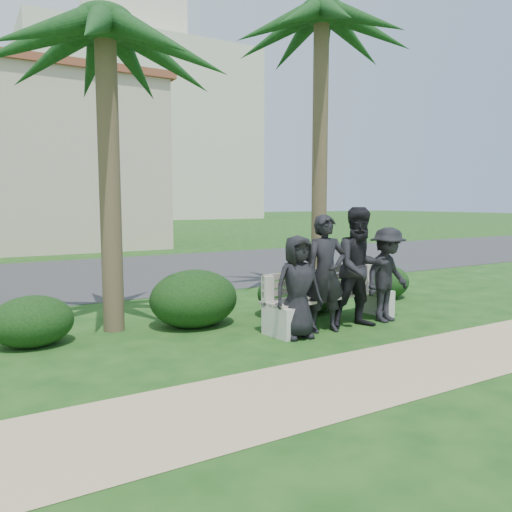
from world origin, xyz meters
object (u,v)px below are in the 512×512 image
at_px(man_c, 361,268).
at_px(palm_right, 322,17).
at_px(man_d, 387,275).
at_px(palm_left, 105,27).
at_px(man_a, 298,287).
at_px(park_bench, 331,300).
at_px(man_b, 326,274).

xyz_separation_m(man_c, palm_right, (1.07, 2.49, 4.76)).
distance_m(man_d, palm_left, 5.82).
xyz_separation_m(man_c, man_d, (0.64, 0.05, -0.17)).
bearing_deg(man_a, palm_left, 147.44).
bearing_deg(man_a, park_bench, 28.06).
height_order(man_b, palm_left, palm_left).
xyz_separation_m(park_bench, palm_right, (1.37, 2.13, 5.32)).
bearing_deg(palm_left, man_b, -31.39).
bearing_deg(man_a, man_d, 8.30).
distance_m(park_bench, palm_left, 5.41).
bearing_deg(palm_right, park_bench, -122.67).
height_order(palm_left, palm_right, palm_right).
xyz_separation_m(palm_left, palm_right, (4.53, 0.71, 1.17)).
xyz_separation_m(man_b, palm_right, (1.72, 2.43, 4.81)).
bearing_deg(park_bench, man_a, -165.85).
bearing_deg(man_c, man_a, -165.65).
xyz_separation_m(man_a, man_b, (0.58, 0.08, 0.14)).
distance_m(man_c, man_d, 0.66).
height_order(park_bench, man_d, man_d).
relative_size(palm_left, palm_right, 0.82).
xyz_separation_m(man_b, man_d, (1.29, -0.01, -0.11)).
bearing_deg(man_a, man_b, 13.85).
xyz_separation_m(man_a, palm_left, (-2.23, 1.79, 3.78)).
relative_size(man_b, palm_left, 0.33).
xyz_separation_m(man_a, palm_right, (2.30, 2.50, 4.96)).
bearing_deg(palm_right, man_c, -113.29).
relative_size(park_bench, palm_right, 0.39).
distance_m(man_a, man_b, 0.60).
height_order(man_b, man_c, man_c).
bearing_deg(man_b, man_d, 10.76).
bearing_deg(man_b, palm_left, 159.76).
bearing_deg(man_b, man_a, -161.20).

